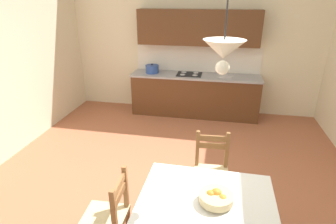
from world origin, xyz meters
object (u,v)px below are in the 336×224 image
dining_chair_tv_side (108,218)px  fruit_bowl (216,197)px  dining_chair_kitchen_side (211,173)px  pendant_lamp (224,51)px  dining_table (206,212)px  kitchen_cabinetry (195,76)px

dining_chair_tv_side → fruit_bowl: dining_chair_tv_side is taller
dining_chair_kitchen_side → pendant_lamp: (0.03, -0.75, 1.62)m
dining_chair_kitchen_side → pendant_lamp: bearing=-87.5°
fruit_bowl → dining_chair_kitchen_side: bearing=94.1°
dining_chair_tv_side → fruit_bowl: (1.01, 0.05, 0.37)m
dining_chair_kitchen_side → pendant_lamp: 1.78m
dining_table → pendant_lamp: pendant_lamp is taller
dining_chair_tv_side → dining_chair_kitchen_side: bearing=44.9°
fruit_bowl → pendant_lamp: size_ratio=0.37×
kitchen_cabinetry → dining_chair_kitchen_side: bearing=-80.1°
kitchen_cabinetry → dining_chair_tv_side: bearing=-96.8°
kitchen_cabinetry → dining_chair_tv_side: (-0.45, -3.79, -0.41)m
pendant_lamp → dining_chair_kitchen_side: bearing=92.5°
dining_chair_tv_side → pendant_lamp: pendant_lamp is taller
pendant_lamp → dining_table: bearing=-110.7°
dining_chair_kitchen_side → pendant_lamp: size_ratio=1.16×
kitchen_cabinetry → pendant_lamp: (0.53, -3.60, 1.21)m
dining_chair_tv_side → pendant_lamp: 1.90m
kitchen_cabinetry → dining_chair_kitchen_side: size_ratio=2.93×
dining_chair_tv_side → kitchen_cabinetry: bearing=83.2°
fruit_bowl → pendant_lamp: bearing=102.6°
dining_chair_kitchen_side → fruit_bowl: size_ratio=3.10×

